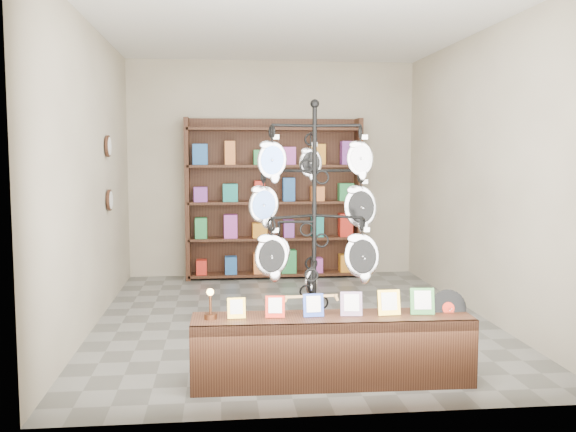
% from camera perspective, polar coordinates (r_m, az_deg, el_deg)
% --- Properties ---
extents(ground, '(5.00, 5.00, 0.00)m').
position_cam_1_polar(ground, '(6.78, 0.41, -9.11)').
color(ground, slate).
rests_on(ground, ground).
extents(room_envelope, '(5.00, 5.00, 5.00)m').
position_cam_1_polar(room_envelope, '(6.56, 0.42, 6.73)').
color(room_envelope, beige).
rests_on(room_envelope, ground).
extents(display_tree, '(1.09, 0.92, 2.13)m').
position_cam_1_polar(display_tree, '(5.00, 2.35, -0.00)').
color(display_tree, black).
rests_on(display_tree, ground).
extents(front_shelf, '(2.10, 0.47, 0.74)m').
position_cam_1_polar(front_shelf, '(4.91, 3.94, -11.73)').
color(front_shelf, black).
rests_on(front_shelf, ground).
extents(back_shelving, '(2.42, 0.36, 2.20)m').
position_cam_1_polar(back_shelving, '(8.87, -1.27, 1.11)').
color(back_shelving, black).
rests_on(back_shelving, ground).
extents(wall_clocks, '(0.03, 0.24, 0.84)m').
position_cam_1_polar(wall_clocks, '(7.42, -15.64, 3.68)').
color(wall_clocks, black).
rests_on(wall_clocks, ground).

